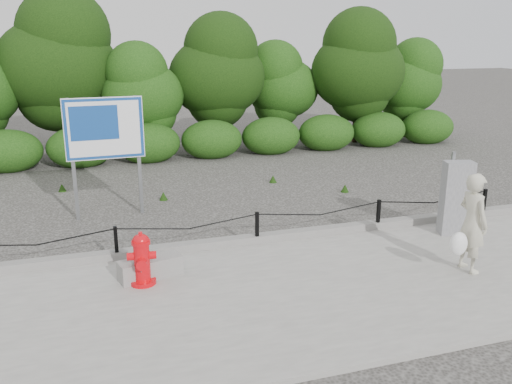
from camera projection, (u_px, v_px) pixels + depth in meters
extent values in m
plane|color=#2D2B28|center=(257.00, 247.00, 9.97)|extent=(90.00, 90.00, 0.00)
cube|color=gray|center=(298.00, 292.00, 8.13)|extent=(14.00, 4.00, 0.08)
cube|color=slate|center=(256.00, 239.00, 9.98)|extent=(14.00, 0.22, 0.14)
cube|color=black|center=(116.00, 243.00, 9.13)|extent=(0.06, 0.06, 0.60)
cube|color=black|center=(257.00, 228.00, 9.87)|extent=(0.06, 0.06, 0.60)
cube|color=black|center=(378.00, 214.00, 10.60)|extent=(0.06, 0.06, 0.60)
cube|color=black|center=(484.00, 203.00, 11.33)|extent=(0.06, 0.06, 0.60)
cylinder|color=black|center=(35.00, 239.00, 8.70)|extent=(2.50, 0.02, 0.02)
cylinder|color=black|center=(189.00, 223.00, 9.44)|extent=(2.50, 0.02, 0.02)
cylinder|color=black|center=(320.00, 210.00, 10.17)|extent=(2.50, 0.02, 0.02)
cylinder|color=black|center=(434.00, 198.00, 10.90)|extent=(2.50, 0.02, 0.02)
cylinder|color=black|center=(62.00, 117.00, 17.19)|extent=(0.18, 0.18, 2.53)
ellipsoid|color=#244610|center=(56.00, 59.00, 16.69)|extent=(3.74, 3.23, 4.04)
cylinder|color=black|center=(145.00, 129.00, 17.30)|extent=(0.18, 0.18, 1.75)
ellipsoid|color=#244610|center=(143.00, 90.00, 16.96)|extent=(2.59, 2.24, 2.80)
cylinder|color=black|center=(218.00, 117.00, 18.33)|extent=(0.18, 0.18, 2.19)
ellipsoid|color=#244610|center=(217.00, 70.00, 17.91)|extent=(3.25, 2.81, 3.51)
cylinder|color=black|center=(283.00, 118.00, 19.49)|extent=(0.18, 0.18, 1.76)
ellipsoid|color=#244610|center=(283.00, 83.00, 19.15)|extent=(2.60, 2.25, 2.81)
cylinder|color=black|center=(356.00, 111.00, 19.42)|extent=(0.18, 0.18, 2.29)
ellipsoid|color=#244610|center=(358.00, 65.00, 18.97)|extent=(3.39, 2.93, 3.66)
cylinder|color=black|center=(405.00, 113.00, 20.53)|extent=(0.18, 0.18, 1.79)
ellipsoid|color=#244610|center=(407.00, 80.00, 20.18)|extent=(2.65, 2.29, 2.86)
cylinder|color=red|center=(143.00, 281.00, 8.32)|extent=(0.44, 0.44, 0.07)
cylinder|color=red|center=(142.00, 262.00, 8.23)|extent=(0.27, 0.27, 0.59)
cylinder|color=red|center=(141.00, 242.00, 8.14)|extent=(0.32, 0.32, 0.05)
ellipsoid|color=red|center=(141.00, 240.00, 8.14)|extent=(0.28, 0.28, 0.19)
cylinder|color=red|center=(140.00, 234.00, 8.11)|extent=(0.07, 0.07, 0.05)
cylinder|color=red|center=(131.00, 257.00, 8.18)|extent=(0.12, 0.13, 0.12)
cylinder|color=red|center=(153.00, 255.00, 8.23)|extent=(0.12, 0.13, 0.12)
cylinder|color=red|center=(142.00, 264.00, 8.06)|extent=(0.18, 0.15, 0.16)
cylinder|color=slate|center=(141.00, 269.00, 8.11)|extent=(0.01, 0.06, 0.13)
imported|color=beige|center=(473.00, 223.00, 8.60)|extent=(0.41, 0.60, 1.62)
ellipsoid|color=white|center=(458.00, 244.00, 8.43)|extent=(0.29, 0.23, 0.39)
cube|color=gray|center=(150.00, 268.00, 8.51)|extent=(1.04, 0.56, 0.31)
cube|color=gray|center=(456.00, 198.00, 10.25)|extent=(0.60, 0.44, 1.42)
cube|color=slate|center=(450.00, 192.00, 10.41)|extent=(0.07, 0.07, 1.56)
cube|color=slate|center=(73.00, 161.00, 11.11)|extent=(0.08, 0.08, 2.55)
cube|color=slate|center=(139.00, 156.00, 11.54)|extent=(0.08, 0.08, 2.55)
cube|color=white|center=(104.00, 129.00, 11.10)|extent=(1.60, 0.10, 1.28)
cube|color=navy|center=(104.00, 129.00, 11.08)|extent=(1.56, 0.05, 1.24)
cube|color=navy|center=(94.00, 123.00, 10.97)|extent=(0.96, 0.04, 0.70)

